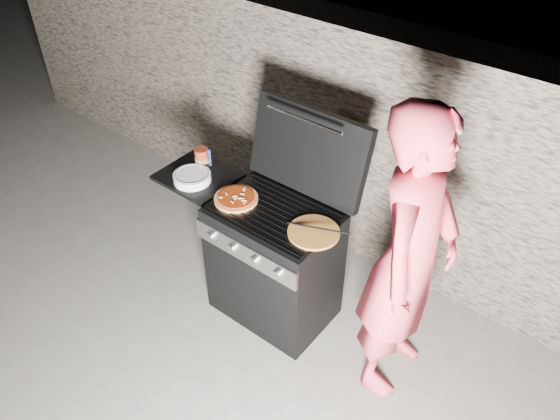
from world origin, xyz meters
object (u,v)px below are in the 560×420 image
Objects in this scene: pizza_topped at (236,198)px; sauce_jar at (202,158)px; person at (410,260)px; gas_grill at (246,248)px.

pizza_topped is 0.47m from sauce_jar.
sauce_jar is 0.08× the size of person.
gas_grill is 0.47m from pizza_topped.
sauce_jar is (-0.44, 0.14, 0.05)m from pizza_topped.
person is at bearing -0.30° from sauce_jar.
sauce_jar is at bearing 84.46° from person.
gas_grill is at bearing -10.96° from sauce_jar.
person is at bearing 3.99° from gas_grill.
pizza_topped reaches higher than gas_grill.
pizza_topped is at bearing -18.11° from sauce_jar.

